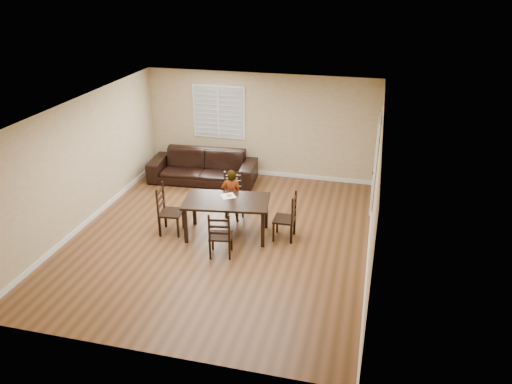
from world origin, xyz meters
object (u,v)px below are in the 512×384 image
(chair_far, at_px, (220,238))
(sofa, at_px, (203,167))
(chair_right, at_px, (290,219))
(chair_near, at_px, (234,194))
(dining_table, at_px, (227,204))
(chair_left, at_px, (165,211))
(child, at_px, (231,196))
(donut, at_px, (229,195))

(chair_far, xyz_separation_m, sofa, (-1.56, 3.46, -0.04))
(chair_far, bearing_deg, chair_right, -148.18)
(chair_near, bearing_deg, chair_far, -99.50)
(dining_table, height_order, chair_left, chair_left)
(dining_table, distance_m, child, 0.63)
(child, distance_m, donut, 0.48)
(chair_near, xyz_separation_m, chair_far, (0.30, -1.95, -0.00))
(chair_left, relative_size, donut, 9.59)
(chair_right, bearing_deg, sofa, -131.83)
(child, bearing_deg, sofa, -70.56)
(chair_near, distance_m, chair_left, 1.67)
(dining_table, bearing_deg, chair_left, 179.90)
(chair_near, bearing_deg, donut, -97.52)
(chair_left, xyz_separation_m, chair_right, (2.57, 0.34, -0.03))
(dining_table, relative_size, donut, 16.60)
(chair_far, distance_m, chair_left, 1.59)
(dining_table, height_order, child, child)
(chair_near, relative_size, chair_left, 0.91)
(sofa, bearing_deg, dining_table, -64.85)
(chair_left, distance_m, sofa, 2.76)
(dining_table, xyz_separation_m, chair_near, (-0.17, 1.06, -0.28))
(chair_near, relative_size, chair_right, 0.97)
(dining_table, distance_m, sofa, 2.96)
(dining_table, bearing_deg, chair_right, -0.72)
(chair_near, height_order, chair_left, chair_left)
(chair_right, distance_m, sofa, 3.64)
(donut, bearing_deg, dining_table, -88.43)
(chair_near, distance_m, child, 0.49)
(sofa, bearing_deg, child, -59.45)
(dining_table, height_order, chair_far, chair_far)
(chair_near, distance_m, sofa, 1.97)
(chair_far, height_order, child, child)
(sofa, bearing_deg, chair_near, -54.05)
(dining_table, height_order, donut, donut)
(chair_left, height_order, donut, chair_left)
(dining_table, relative_size, chair_near, 1.89)
(chair_near, bearing_deg, dining_table, -99.14)
(donut, xyz_separation_m, sofa, (-1.43, 2.38, -0.43))
(chair_left, xyz_separation_m, donut, (1.28, 0.37, 0.35))
(donut, relative_size, sofa, 0.04)
(chair_left, bearing_deg, chair_far, -123.45)
(donut, bearing_deg, chair_far, -82.95)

